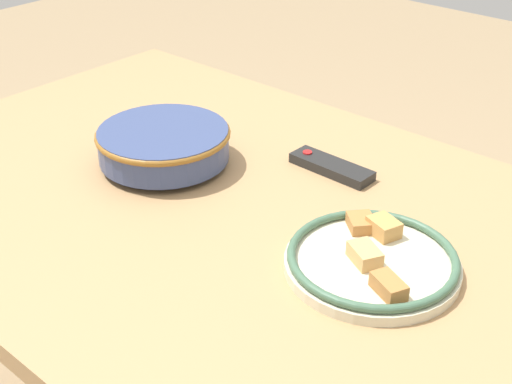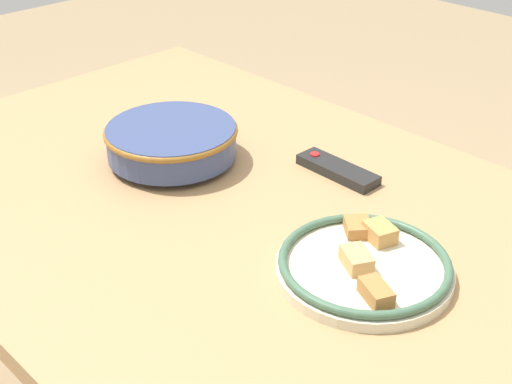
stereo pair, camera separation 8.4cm
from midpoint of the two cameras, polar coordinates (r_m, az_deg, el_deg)
dining_table at (r=1.36m, az=-0.48°, el=-3.60°), size 1.49×0.97×0.78m
noodle_bowl at (r=1.44m, az=-5.10°, el=4.07°), size 0.27×0.27×0.08m
food_plate at (r=1.14m, az=10.81°, el=-5.81°), size 0.28×0.28×0.05m
tv_remote at (r=1.41m, az=8.23°, el=1.75°), size 0.18×0.06×0.02m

